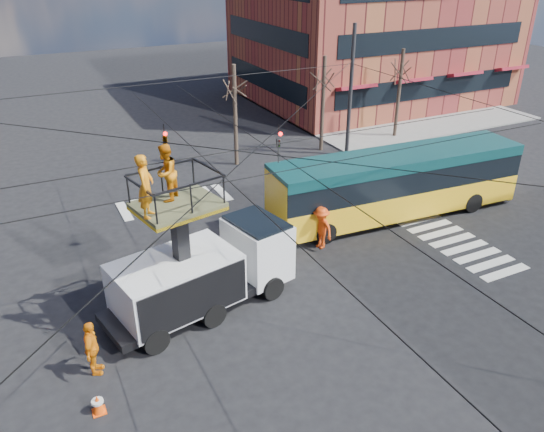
{
  "coord_description": "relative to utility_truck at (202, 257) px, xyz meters",
  "views": [
    {
      "loc": [
        -6.57,
        -14.72,
        11.7
      ],
      "look_at": [
        1.76,
        2.09,
        2.29
      ],
      "focal_mm": 35.0,
      "sensor_mm": 36.0,
      "label": 1
    }
  ],
  "objects": [
    {
      "name": "ground",
      "position": [
        1.68,
        -0.7,
        -2.07
      ],
      "size": [
        120.0,
        120.0,
        0.0
      ],
      "primitive_type": "plane",
      "color": "black",
      "rests_on": "ground"
    },
    {
      "name": "sidewalk_ne",
      "position": [
        22.68,
        20.3,
        -2.01
      ],
      "size": [
        18.0,
        18.0,
        0.12
      ],
      "primitive_type": "cube",
      "color": "slate",
      "rests_on": "ground"
    },
    {
      "name": "crosswalks",
      "position": [
        1.68,
        -0.7,
        -2.06
      ],
      "size": [
        22.4,
        22.4,
        0.02
      ],
      "primitive_type": null,
      "color": "silver",
      "rests_on": "ground"
    },
    {
      "name": "building_ne",
      "position": [
        23.65,
        23.28,
        4.93
      ],
      "size": [
        20.06,
        16.06,
        14.0
      ],
      "color": "maroon",
      "rests_on": "ground"
    },
    {
      "name": "overhead_network",
      "position": [
        1.6,
        -0.3,
        2.21
      ],
      "size": [
        24.24,
        24.24,
        8.0
      ],
      "color": "#2D2D30",
      "rests_on": "ground"
    },
    {
      "name": "tree_a",
      "position": [
        6.68,
        12.8,
        2.55
      ],
      "size": [
        2.0,
        2.0,
        6.0
      ],
      "color": "#382B21",
      "rests_on": "ground"
    },
    {
      "name": "tree_b",
      "position": [
        12.68,
        12.8,
        2.55
      ],
      "size": [
        2.0,
        2.0,
        6.0
      ],
      "color": "#382B21",
      "rests_on": "ground"
    },
    {
      "name": "tree_c",
      "position": [
        18.68,
        12.8,
        2.55
      ],
      "size": [
        2.0,
        2.0,
        6.0
      ],
      "color": "#382B21",
      "rests_on": "ground"
    },
    {
      "name": "utility_truck",
      "position": [
        0.0,
        0.0,
        0.0
      ],
      "size": [
        7.33,
        3.79,
        6.4
      ],
      "rotation": [
        0.0,
        0.0,
        0.21
      ],
      "color": "black",
      "rests_on": "ground"
    },
    {
      "name": "city_bus",
      "position": [
        10.9,
        2.94,
        -0.35
      ],
      "size": [
        12.88,
        3.41,
        3.2
      ],
      "rotation": [
        0.0,
        0.0,
        -0.06
      ],
      "color": "yellow",
      "rests_on": "ground"
    },
    {
      "name": "traffic_cone",
      "position": [
        -4.43,
        -3.45,
        -1.77
      ],
      "size": [
        0.36,
        0.36,
        0.62
      ],
      "primitive_type": "cone",
      "color": "#FF4D0A",
      "rests_on": "ground"
    },
    {
      "name": "worker_ground",
      "position": [
        -4.22,
        -1.78,
        -1.14
      ],
      "size": [
        0.78,
        1.19,
        1.88
      ],
      "primitive_type": "imported",
      "rotation": [
        0.0,
        0.0,
        1.25
      ],
      "color": "orange",
      "rests_on": "ground"
    },
    {
      "name": "flagger",
      "position": [
        5.99,
        1.79,
        -1.1
      ],
      "size": [
        1.0,
        1.4,
        1.95
      ],
      "primitive_type": "imported",
      "rotation": [
        0.0,
        0.0,
        -1.33
      ],
      "color": "red",
      "rests_on": "ground"
    }
  ]
}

